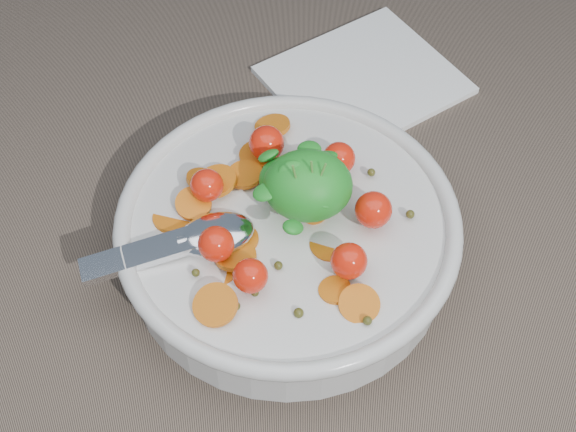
{
  "coord_description": "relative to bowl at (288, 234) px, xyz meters",
  "views": [
    {
      "loc": [
        0.03,
        -0.35,
        0.49
      ],
      "look_at": [
        0.02,
        -0.02,
        0.05
      ],
      "focal_mm": 50.0,
      "sensor_mm": 36.0,
      "label": 1
    }
  ],
  "objects": [
    {
      "name": "ground",
      "position": [
        -0.02,
        0.02,
        -0.03
      ],
      "size": [
        6.0,
        6.0,
        0.0
      ],
      "primitive_type": "plane",
      "color": "#726152",
      "rests_on": "ground"
    },
    {
      "name": "napkin",
      "position": [
        0.06,
        0.19,
        -0.03
      ],
      "size": [
        0.2,
        0.19,
        0.01
      ],
      "primitive_type": "cube",
      "rotation": [
        0.0,
        0.0,
        0.59
      ],
      "color": "white",
      "rests_on": "ground"
    },
    {
      "name": "bowl",
      "position": [
        0.0,
        0.0,
        0.0
      ],
      "size": [
        0.26,
        0.24,
        0.1
      ],
      "color": "silver",
      "rests_on": "ground"
    }
  ]
}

